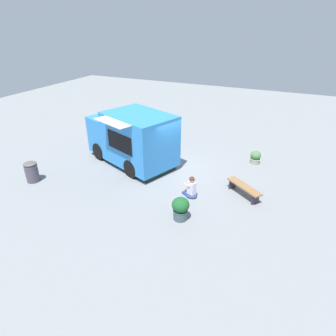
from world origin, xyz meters
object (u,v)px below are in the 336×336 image
(food_truck, at_px, (132,139))
(trash_bin, at_px, (32,172))
(planter_flowering_near, at_px, (255,157))
(plaza_bench, at_px, (244,188))
(person_customer, at_px, (191,188))
(planter_flowering_far, at_px, (181,208))

(food_truck, distance_m, trash_bin, 4.77)
(food_truck, relative_size, planter_flowering_near, 7.70)
(food_truck, bearing_deg, planter_flowering_near, 113.40)
(planter_flowering_near, xyz_separation_m, plaza_bench, (3.26, 0.07, 0.02))
(food_truck, distance_m, person_customer, 4.24)
(food_truck, distance_m, plaza_bench, 5.83)
(person_customer, height_order, planter_flowering_near, person_customer)
(planter_flowering_far, height_order, plaza_bench, planter_flowering_far)
(food_truck, height_order, planter_flowering_near, food_truck)
(planter_flowering_near, relative_size, planter_flowering_far, 0.76)
(food_truck, relative_size, trash_bin, 5.50)
(planter_flowering_near, bearing_deg, planter_flowering_far, -16.40)
(food_truck, distance_m, planter_flowering_near, 6.21)
(planter_flowering_near, height_order, plaza_bench, planter_flowering_near)
(person_customer, relative_size, plaza_bench, 0.58)
(planter_flowering_far, height_order, trash_bin, trash_bin)
(food_truck, relative_size, planter_flowering_far, 5.81)
(trash_bin, bearing_deg, plaza_bench, 106.97)
(food_truck, xyz_separation_m, planter_flowering_far, (3.34, 3.93, -0.78))
(planter_flowering_near, xyz_separation_m, trash_bin, (5.96, -8.76, 0.14))
(person_customer, xyz_separation_m, planter_flowering_near, (-4.20, 1.89, -0.04))
(food_truck, height_order, plaza_bench, food_truck)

